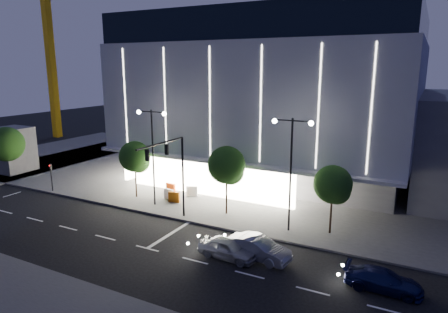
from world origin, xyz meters
The scene contains 19 objects.
ground centered at (0.00, 0.00, 0.00)m, with size 160.00×160.00×0.00m, color black.
sidewalk_museum centered at (5.00, 24.00, 0.07)m, with size 70.00×40.00×0.15m, color #474747.
sidewalk_west centered at (-30.00, 10.00, 0.07)m, with size 16.00×50.00×0.15m, color #474747.
museum centered at (2.98, 22.31, 9.27)m, with size 30.00×25.80×18.00m.
traffic_mast centered at (1.00, 3.34, 5.03)m, with size 0.33×5.89×7.07m.
street_lamp_west centered at (-3.00, 6.00, 5.96)m, with size 3.16×0.36×9.00m.
street_lamp_east centered at (10.00, 6.00, 5.96)m, with size 3.16×0.36×9.00m.
ped_signal_far centered at (-15.00, 4.50, 1.89)m, with size 0.22×0.24×3.00m.
tower_crane centered at (-40.92, 28.00, 20.51)m, with size 32.00×2.00×28.50m.
tree_left centered at (-5.97, 7.02, 4.03)m, with size 3.02×3.02×5.72m.
tree_mid centered at (4.03, 7.02, 4.33)m, with size 3.25×3.25×6.15m.
tree_right centered at (13.03, 7.02, 3.88)m, with size 2.91×2.91×5.51m.
car_lead centered at (7.77, -0.14, 0.72)m, with size 1.69×4.20×1.43m, color #93959A.
car_second centered at (9.58, 0.74, 0.76)m, with size 1.60×4.60×1.52m, color #96979D.
car_third centered at (17.56, 0.50, 0.63)m, with size 1.77×4.35×1.26m, color #121645.
barrier_a centered at (-3.70, 9.55, 0.65)m, with size 1.10×0.25×1.00m, color #EE490D.
barrier_b centered at (-2.73, 7.87, 0.65)m, with size 1.10×0.25×1.00m, color silver.
barrier_c centered at (-1.77, 7.36, 0.65)m, with size 1.10×0.25×1.00m, color #C75E0B.
barrier_d centered at (-1.25, 9.69, 0.65)m, with size 1.10×0.25×1.00m, color silver.
Camera 1 is at (19.09, -22.33, 12.68)m, focal length 32.00 mm.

